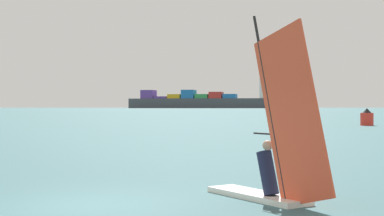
{
  "coord_description": "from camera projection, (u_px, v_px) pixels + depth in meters",
  "views": [
    {
      "loc": [
        0.84,
        -11.51,
        1.99
      ],
      "look_at": [
        3.83,
        18.06,
        1.91
      ],
      "focal_mm": 52.95,
      "sensor_mm": 36.0,
      "label": 1
    }
  ],
  "objects": [
    {
      "name": "windsurfer",
      "position": [
        273.0,
        156.0,
        11.81
      ],
      "size": [
        2.0,
        3.39,
        4.03
      ],
      "rotation": [
        0.0,
        0.0,
        2.04
      ],
      "color": "white",
      "rests_on": "ground_plane"
    },
    {
      "name": "cargo_ship",
      "position": [
        210.0,
        100.0,
        680.37
      ],
      "size": [
        188.46,
        79.02,
        41.59
      ],
      "rotation": [
        0.0,
        0.0,
        2.84
      ],
      "color": "#3F444C",
      "rests_on": "ground_plane"
    },
    {
      "name": "ground_plane",
      "position": [
        93.0,
        205.0,
        11.37
      ],
      "size": [
        4000.0,
        4000.0,
        0.0
      ],
      "primitive_type": "plane",
      "color": "#386066"
    },
    {
      "name": "channel_buoy",
      "position": [
        367.0,
        118.0,
        59.09
      ],
      "size": [
        1.33,
        1.33,
        1.82
      ],
      "color": "red",
      "rests_on": "ground_plane"
    }
  ]
}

